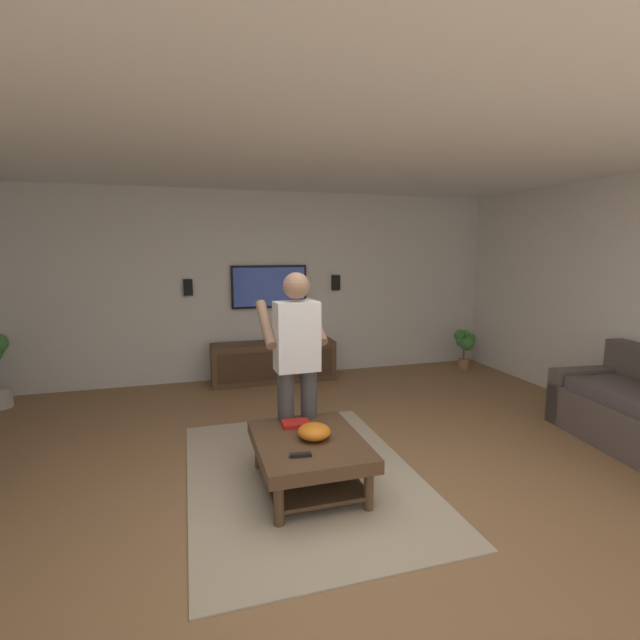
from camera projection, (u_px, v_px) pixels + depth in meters
The scene contains 16 objects.
ground_plane at pixel (334, 503), 3.29m from camera, with size 8.53×8.53×0.00m, color olive.
wall_back_tv at pixel (257, 286), 6.42m from camera, with size 0.10×7.30×2.62m, color silver.
ceiling_slab at pixel (336, 114), 2.88m from camera, with size 7.13×7.30×0.10m, color white.
area_rug at pixel (303, 475), 3.69m from camera, with size 2.53×1.81×0.01m, color tan.
coffee_table at pixel (309, 452), 3.46m from camera, with size 1.00×0.80×0.40m.
media_console at pixel (274, 362), 6.31m from camera, with size 0.45×1.70×0.55m.
tv at pixel (269, 287), 6.38m from camera, with size 0.05×1.07×0.60m.
person_standing at pixel (296, 357), 3.80m from camera, with size 0.55×0.55×1.64m.
potted_plant_short at pixel (465, 343), 6.95m from camera, with size 0.36×0.26×0.60m.
bowl at pixel (314, 432), 3.43m from camera, with size 0.25×0.25×0.11m, color orange.
remote_white at pixel (313, 428), 3.61m from camera, with size 0.15×0.04×0.02m, color white.
remote_black at pixel (301, 455), 3.14m from camera, with size 0.15×0.04×0.02m, color black.
book at pixel (296, 424), 3.69m from camera, with size 0.22×0.16×0.04m, color red.
vase_round at pixel (289, 334), 6.27m from camera, with size 0.22×0.22×0.22m, color orange.
wall_speaker_left at pixel (336, 283), 6.66m from camera, with size 0.06×0.12×0.22m, color black.
wall_speaker_right at pixel (188, 287), 6.08m from camera, with size 0.06×0.12×0.22m, color black.
Camera 1 is at (-2.89, 0.97, 1.82)m, focal length 25.43 mm.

